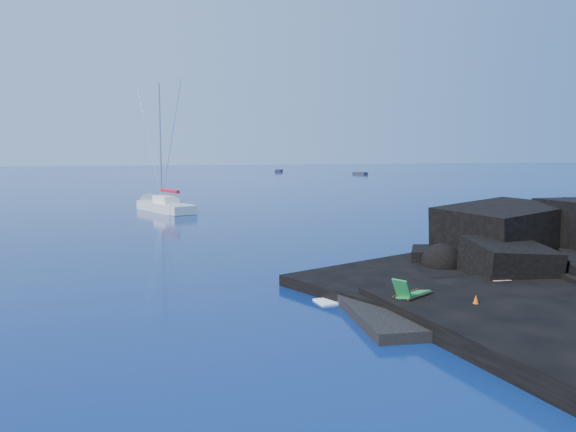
# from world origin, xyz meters

# --- Properties ---
(ground) EXTENTS (400.00, 400.00, 0.00)m
(ground) POSITION_xyz_m (0.00, 0.00, 0.00)
(ground) COLOR #03143A
(ground) RESTS_ON ground
(beach) EXTENTS (9.08, 6.86, 0.70)m
(beach) POSITION_xyz_m (4.50, 0.50, 0.00)
(beach) COLOR black
(beach) RESTS_ON ground
(surf_foam) EXTENTS (10.00, 8.00, 0.06)m
(surf_foam) POSITION_xyz_m (5.00, 5.00, 0.00)
(surf_foam) COLOR white
(surf_foam) RESTS_ON ground
(sailboat) EXTENTS (6.17, 11.16, 11.60)m
(sailboat) POSITION_xyz_m (-3.65, 36.06, 0.00)
(sailboat) COLOR silver
(sailboat) RESTS_ON ground
(deck_chair) EXTENTS (1.70, 1.36, 1.07)m
(deck_chair) POSITION_xyz_m (2.42, 0.55, 0.89)
(deck_chair) COLOR #197232
(deck_chair) RESTS_ON beach
(towel) EXTENTS (2.09, 1.12, 0.05)m
(towel) POSITION_xyz_m (6.75, 1.78, 0.38)
(towel) COLOR white
(towel) RESTS_ON beach
(sunbather) EXTENTS (1.95, 0.66, 0.27)m
(sunbather) POSITION_xyz_m (6.75, 1.78, 0.54)
(sunbather) COLOR #E69479
(sunbather) RESTS_ON towel
(marker_cone) EXTENTS (0.48, 0.48, 0.56)m
(marker_cone) POSITION_xyz_m (3.89, -0.85, 0.63)
(marker_cone) COLOR #E44F0C
(marker_cone) RESTS_ON beach
(distant_boat_a) EXTENTS (3.24, 5.16, 0.66)m
(distant_boat_a) POSITION_xyz_m (30.86, 124.74, 0.00)
(distant_boat_a) COLOR #232227
(distant_boat_a) RESTS_ON ground
(distant_boat_b) EXTENTS (2.41, 4.26, 0.54)m
(distant_boat_b) POSITION_xyz_m (45.22, 105.14, 0.00)
(distant_boat_b) COLOR #26262B
(distant_boat_b) RESTS_ON ground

